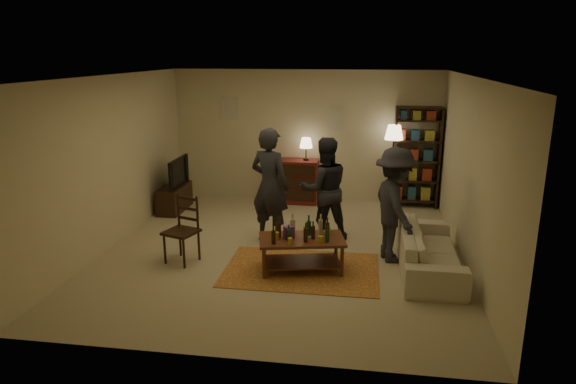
% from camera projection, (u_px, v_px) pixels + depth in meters
% --- Properties ---
extents(floor, '(6.00, 6.00, 0.00)m').
position_uv_depth(floor, '(282.00, 251.00, 8.12)').
color(floor, '#C6B793').
rests_on(floor, ground).
extents(room_shell, '(6.00, 6.00, 6.00)m').
position_uv_depth(room_shell, '(274.00, 113.00, 10.58)').
color(room_shell, beige).
rests_on(room_shell, ground).
extents(rug, '(2.20, 1.50, 0.01)m').
position_uv_depth(rug, '(301.00, 270.00, 7.40)').
color(rug, maroon).
rests_on(rug, ground).
extents(coffee_table, '(1.31, 0.90, 0.83)m').
position_uv_depth(coffee_table, '(302.00, 242.00, 7.29)').
color(coffee_table, brown).
rests_on(coffee_table, ground).
extents(dining_chair, '(0.56, 0.56, 1.01)m').
position_uv_depth(dining_chair, '(184.00, 227.00, 7.61)').
color(dining_chair, black).
rests_on(dining_chair, ground).
extents(tv_stand, '(0.40, 1.00, 1.06)m').
position_uv_depth(tv_stand, '(174.00, 191.00, 10.09)').
color(tv_stand, black).
rests_on(tv_stand, ground).
extents(dresser, '(1.00, 0.50, 1.36)m').
position_uv_depth(dresser, '(294.00, 180.00, 10.61)').
color(dresser, maroon).
rests_on(dresser, ground).
extents(bookshelf, '(0.90, 0.34, 2.02)m').
position_uv_depth(bookshelf, '(416.00, 156.00, 10.17)').
color(bookshelf, black).
rests_on(bookshelf, ground).
extents(floor_lamp, '(0.36, 0.36, 1.67)m').
position_uv_depth(floor_lamp, '(394.00, 138.00, 10.01)').
color(floor_lamp, black).
rests_on(floor_lamp, ground).
extents(sofa, '(0.81, 2.08, 0.61)m').
position_uv_depth(sofa, '(429.00, 250.00, 7.34)').
color(sofa, beige).
rests_on(sofa, ground).
extents(person_left, '(0.81, 0.69, 1.90)m').
position_uv_depth(person_left, '(270.00, 186.00, 8.30)').
color(person_left, '#25252C').
rests_on(person_left, ground).
extents(person_right, '(1.00, 0.89, 1.72)m').
position_uv_depth(person_right, '(324.00, 189.00, 8.42)').
color(person_right, '#23232A').
rests_on(person_right, ground).
extents(person_by_sofa, '(0.95, 1.25, 1.72)m').
position_uv_depth(person_by_sofa, '(395.00, 205.00, 7.55)').
color(person_by_sofa, '#292A31').
rests_on(person_by_sofa, ground).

